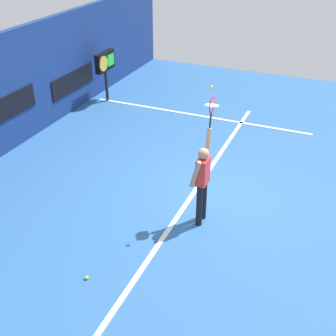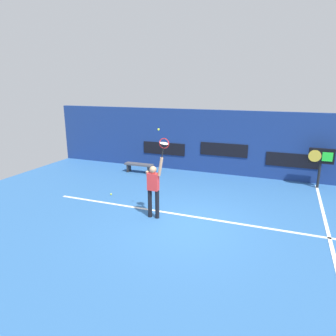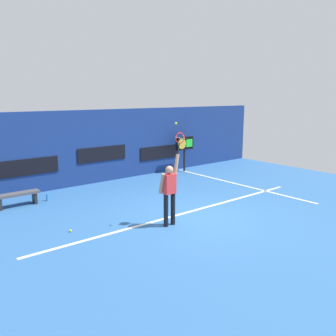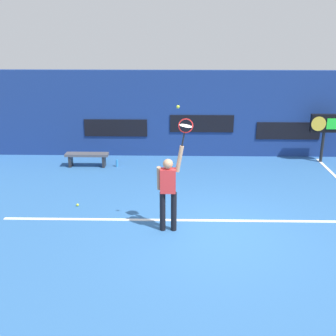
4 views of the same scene
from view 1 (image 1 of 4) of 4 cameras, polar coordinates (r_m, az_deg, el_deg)
ground_plane at (r=10.04m, az=6.72°, el=-3.57°), size 18.00×18.00×0.00m
back_wall at (r=12.10m, az=-20.77°, el=8.68°), size 18.00×0.20×2.99m
sponsor_banner_center at (r=12.13m, az=-20.08°, el=7.24°), size 2.20×0.03×0.60m
sponsor_banner_starboard at (r=14.38m, az=-12.09°, el=10.89°), size 2.20×0.03×0.60m
court_baseline at (r=10.18m, az=3.56°, el=-2.84°), size 10.00×0.10×0.01m
court_sideline at (r=13.95m, az=3.77°, el=6.78°), size 0.10×7.00×0.01m
tennis_player at (r=8.67m, az=4.43°, el=-1.44°), size 0.59×0.31×1.99m
tennis_racket at (r=8.35m, az=5.66°, el=7.82°), size 0.36×0.27×0.62m
tennis_ball at (r=8.05m, az=5.61°, el=10.28°), size 0.07×0.07×0.07m
scoreboard_clock at (r=14.80m, az=-8.10°, el=13.17°), size 0.96×0.20×1.64m
spare_ball at (r=8.05m, az=-10.42°, el=-13.70°), size 0.07×0.07×0.07m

